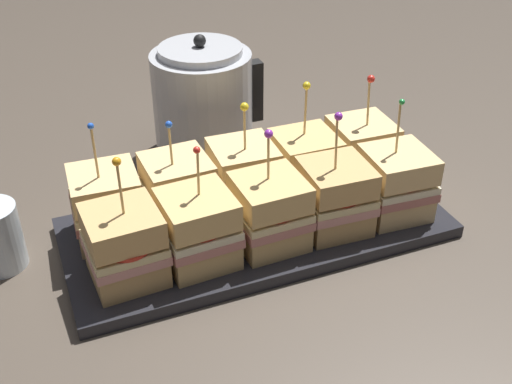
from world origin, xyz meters
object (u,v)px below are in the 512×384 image
(sandwich_front_far_right, at_px, (396,183))
(sandwich_back_right, at_px, (305,164))
(sandwich_back_center, at_px, (243,176))
(sandwich_back_far_right, at_px, (361,152))
(serving_platter, at_px, (256,228))
(sandwich_front_right, at_px, (335,197))
(sandwich_front_far_left, at_px, (125,246))
(kettle_steel, at_px, (203,102))
(sandwich_back_far_left, at_px, (107,205))
(sandwich_back_left, at_px, (178,191))
(sandwich_front_left, at_px, (198,229))
(sandwich_front_center, at_px, (269,212))

(sandwich_front_far_right, relative_size, sandwich_back_right, 1.01)
(sandwich_back_center, distance_m, sandwich_back_far_right, 0.19)
(serving_platter, relative_size, sandwich_front_right, 3.00)
(sandwich_back_center, xyz_separation_m, sandwich_back_right, (0.10, 0.00, -0.00))
(sandwich_front_far_left, distance_m, sandwich_front_right, 0.29)
(sandwich_front_far_right, height_order, kettle_steel, kettle_steel)
(kettle_steel, bearing_deg, sandwich_back_far_left, -134.53)
(sandwich_back_left, distance_m, kettle_steel, 0.23)
(sandwich_front_far_left, distance_m, sandwich_back_right, 0.30)
(sandwich_front_far_right, bearing_deg, sandwich_front_right, 179.37)
(sandwich_front_far_left, bearing_deg, sandwich_back_far_left, 92.17)
(sandwich_back_right, bearing_deg, sandwich_back_far_right, -0.98)
(sandwich_back_far_left, bearing_deg, sandwich_front_far_left, -87.83)
(sandwich_front_far_right, bearing_deg, sandwich_back_far_left, 165.92)
(sandwich_back_far_left, relative_size, sandwich_back_left, 1.09)
(sandwich_back_far_left, distance_m, sandwich_back_center, 0.19)
(sandwich_back_center, distance_m, sandwich_back_right, 0.10)
(sandwich_front_left, distance_m, kettle_steel, 0.32)
(sandwich_back_left, bearing_deg, sandwich_back_right, 0.87)
(serving_platter, height_order, sandwich_front_center, sandwich_front_center)
(sandwich_front_far_right, bearing_deg, sandwich_back_far_right, 90.31)
(sandwich_front_left, distance_m, sandwich_front_center, 0.10)
(sandwich_front_right, distance_m, sandwich_back_left, 0.21)
(serving_platter, relative_size, sandwich_front_far_right, 3.03)
(sandwich_front_left, bearing_deg, sandwich_back_left, 89.11)
(sandwich_front_center, relative_size, sandwich_back_far_left, 0.95)
(serving_platter, xyz_separation_m, sandwich_front_far_right, (0.19, -0.05, 0.06))
(sandwich_front_right, xyz_separation_m, sandwich_back_left, (-0.19, 0.09, -0.00))
(sandwich_front_right, bearing_deg, serving_platter, 153.60)
(sandwich_front_far_right, relative_size, sandwich_back_left, 1.10)
(sandwich_front_center, relative_size, sandwich_back_center, 1.00)
(sandwich_front_left, xyz_separation_m, sandwich_front_far_right, (0.29, -0.00, -0.00))
(sandwich_back_far_left, distance_m, kettle_steel, 0.29)
(sandwich_front_center, distance_m, sandwich_back_center, 0.10)
(kettle_steel, bearing_deg, sandwich_back_center, -92.20)
(serving_platter, bearing_deg, sandwich_back_far_left, 166.11)
(sandwich_front_center, xyz_separation_m, sandwich_back_far_left, (-0.19, 0.10, 0.00))
(serving_platter, distance_m, sandwich_back_right, 0.12)
(sandwich_front_left, height_order, sandwich_back_left, sandwich_front_left)
(sandwich_back_far_left, height_order, sandwich_back_left, sandwich_back_far_left)
(sandwich_back_left, distance_m, sandwich_back_right, 0.19)
(sandwich_front_center, height_order, sandwich_back_left, sandwich_front_center)
(sandwich_front_far_left, xyz_separation_m, sandwich_back_left, (0.09, 0.09, -0.00))
(sandwich_front_center, height_order, kettle_steel, kettle_steel)
(sandwich_back_center, bearing_deg, serving_platter, -90.22)
(sandwich_back_far_left, distance_m, sandwich_back_left, 0.10)
(sandwich_front_right, xyz_separation_m, sandwich_front_far_right, (0.10, -0.00, -0.00))
(sandwich_front_far_left, height_order, sandwich_back_far_right, sandwich_back_far_right)
(serving_platter, xyz_separation_m, sandwich_front_center, (-0.00, -0.05, 0.06))
(sandwich_back_center, relative_size, sandwich_back_right, 0.96)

